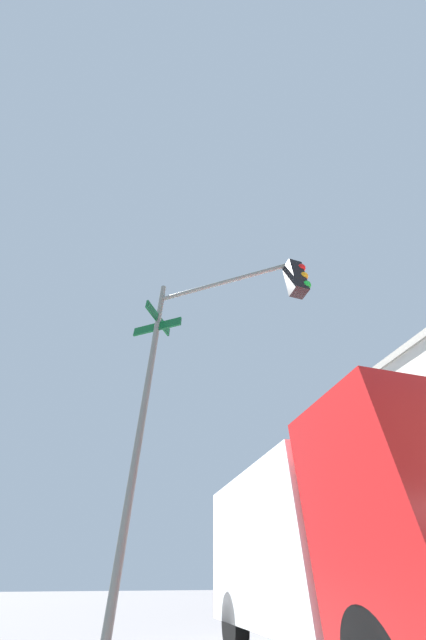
{
  "coord_description": "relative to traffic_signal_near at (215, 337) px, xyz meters",
  "views": [
    {
      "loc": [
        -2.21,
        -6.99,
        1.2
      ],
      "look_at": [
        -6.77,
        -5.53,
        5.41
      ],
      "focal_mm": 16.6,
      "sensor_mm": 36.0,
      "label": 1
    }
  ],
  "objects": [
    {
      "name": "traffic_signal_near",
      "position": [
        0.0,
        0.0,
        0.0
      ],
      "size": [
        2.39,
        2.98,
        6.4
      ],
      "color": "slate",
      "rests_on": "ground_plane"
    },
    {
      "name": "box_truck_second",
      "position": [
        -1.92,
        2.8,
        -2.77
      ],
      "size": [
        7.29,
        2.74,
        3.28
      ],
      "color": "#B21919",
      "rests_on": "ground_plane"
    }
  ]
}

